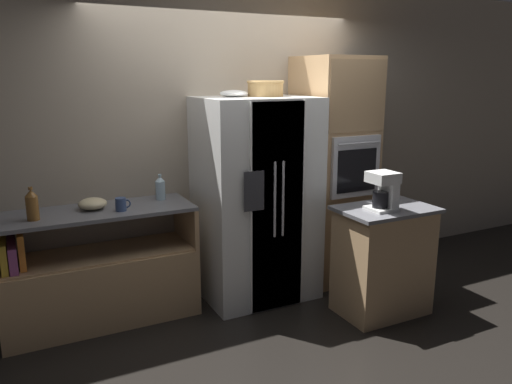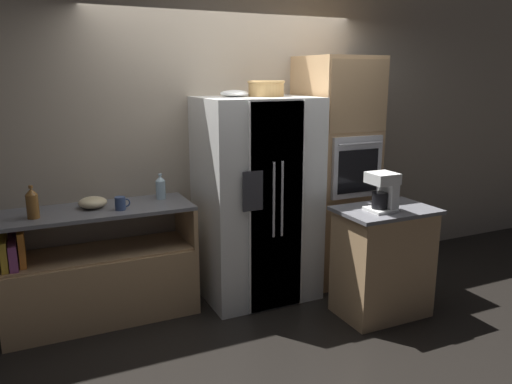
{
  "view_description": "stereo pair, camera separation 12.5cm",
  "coord_description": "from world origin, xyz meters",
  "px_view_note": "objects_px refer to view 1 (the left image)",
  "views": [
    {
      "loc": [
        -1.83,
        -3.81,
        1.96
      ],
      "look_at": [
        0.05,
        -0.08,
        0.98
      ],
      "focal_mm": 35.0,
      "sensor_mm": 36.0,
      "label": 1
    },
    {
      "loc": [
        -1.71,
        -3.86,
        1.96
      ],
      "look_at": [
        0.05,
        -0.08,
        0.98
      ],
      "focal_mm": 35.0,
      "sensor_mm": 36.0,
      "label": 2
    }
  ],
  "objects_px": {
    "wall_oven": "(333,170)",
    "wicker_basket": "(265,88)",
    "refrigerator": "(256,199)",
    "fruit_bowl": "(234,93)",
    "mixing_bowl": "(93,204)",
    "mug": "(121,204)",
    "bottle_tall": "(32,205)",
    "bottle_short": "(160,188)",
    "coffee_maker": "(384,189)"
  },
  "relations": [
    {
      "from": "bottle_tall",
      "to": "coffee_maker",
      "type": "height_order",
      "value": "coffee_maker"
    },
    {
      "from": "mixing_bowl",
      "to": "mug",
      "type": "bearing_deg",
      "value": -37.62
    },
    {
      "from": "wicker_basket",
      "to": "bottle_short",
      "type": "height_order",
      "value": "wicker_basket"
    },
    {
      "from": "refrigerator",
      "to": "mug",
      "type": "bearing_deg",
      "value": -179.86
    },
    {
      "from": "mug",
      "to": "wall_oven",
      "type": "bearing_deg",
      "value": 1.55
    },
    {
      "from": "wall_oven",
      "to": "mixing_bowl",
      "type": "bearing_deg",
      "value": 177.6
    },
    {
      "from": "bottle_short",
      "to": "mixing_bowl",
      "type": "relative_size",
      "value": 0.99
    },
    {
      "from": "fruit_bowl",
      "to": "mixing_bowl",
      "type": "distance_m",
      "value": 1.47
    },
    {
      "from": "wall_oven",
      "to": "wicker_basket",
      "type": "bearing_deg",
      "value": 179.3
    },
    {
      "from": "wall_oven",
      "to": "bottle_tall",
      "type": "distance_m",
      "value": 2.65
    },
    {
      "from": "wall_oven",
      "to": "bottle_tall",
      "type": "bearing_deg",
      "value": -179.47
    },
    {
      "from": "wicker_basket",
      "to": "coffee_maker",
      "type": "height_order",
      "value": "wicker_basket"
    },
    {
      "from": "wicker_basket",
      "to": "fruit_bowl",
      "type": "xyz_separation_m",
      "value": [
        -0.28,
        0.03,
        -0.04
      ]
    },
    {
      "from": "wall_oven",
      "to": "coffee_maker",
      "type": "distance_m",
      "value": 0.91
    },
    {
      "from": "refrigerator",
      "to": "fruit_bowl",
      "type": "bearing_deg",
      "value": 150.09
    },
    {
      "from": "refrigerator",
      "to": "fruit_bowl",
      "type": "distance_m",
      "value": 0.94
    },
    {
      "from": "wall_oven",
      "to": "bottle_short",
      "type": "distance_m",
      "value": 1.66
    },
    {
      "from": "mixing_bowl",
      "to": "coffee_maker",
      "type": "bearing_deg",
      "value": -25.6
    },
    {
      "from": "refrigerator",
      "to": "bottle_tall",
      "type": "relative_size",
      "value": 7.19
    },
    {
      "from": "wall_oven",
      "to": "wicker_basket",
      "type": "distance_m",
      "value": 1.07
    },
    {
      "from": "refrigerator",
      "to": "fruit_bowl",
      "type": "xyz_separation_m",
      "value": [
        -0.17,
        0.1,
        0.92
      ]
    },
    {
      "from": "mug",
      "to": "bottle_tall",
      "type": "bearing_deg",
      "value": 177.25
    },
    {
      "from": "refrigerator",
      "to": "wicker_basket",
      "type": "relative_size",
      "value": 5.5
    },
    {
      "from": "refrigerator",
      "to": "fruit_bowl",
      "type": "height_order",
      "value": "fruit_bowl"
    },
    {
      "from": "wall_oven",
      "to": "wicker_basket",
      "type": "xyz_separation_m",
      "value": [
        -0.73,
        0.01,
        0.78
      ]
    },
    {
      "from": "wall_oven",
      "to": "mixing_bowl",
      "type": "distance_m",
      "value": 2.22
    },
    {
      "from": "fruit_bowl",
      "to": "bottle_tall",
      "type": "height_order",
      "value": "fruit_bowl"
    },
    {
      "from": "wicker_basket",
      "to": "bottle_tall",
      "type": "distance_m",
      "value": 2.09
    },
    {
      "from": "refrigerator",
      "to": "bottle_short",
      "type": "height_order",
      "value": "refrigerator"
    },
    {
      "from": "wall_oven",
      "to": "wicker_basket",
      "type": "relative_size",
      "value": 6.58
    },
    {
      "from": "fruit_bowl",
      "to": "bottle_short",
      "type": "distance_m",
      "value": 1.01
    },
    {
      "from": "bottle_tall",
      "to": "coffee_maker",
      "type": "distance_m",
      "value": 2.66
    },
    {
      "from": "wall_oven",
      "to": "coffee_maker",
      "type": "height_order",
      "value": "wall_oven"
    },
    {
      "from": "bottle_short",
      "to": "coffee_maker",
      "type": "distance_m",
      "value": 1.85
    },
    {
      "from": "bottle_tall",
      "to": "wicker_basket",
      "type": "bearing_deg",
      "value": 1.0
    },
    {
      "from": "refrigerator",
      "to": "coffee_maker",
      "type": "bearing_deg",
      "value": -50.33
    },
    {
      "from": "refrigerator",
      "to": "wall_oven",
      "type": "height_order",
      "value": "wall_oven"
    },
    {
      "from": "refrigerator",
      "to": "bottle_short",
      "type": "bearing_deg",
      "value": 165.26
    },
    {
      "from": "refrigerator",
      "to": "bottle_short",
      "type": "xyz_separation_m",
      "value": [
        -0.8,
        0.21,
        0.14
      ]
    },
    {
      "from": "fruit_bowl",
      "to": "mixing_bowl",
      "type": "height_order",
      "value": "fruit_bowl"
    },
    {
      "from": "bottle_tall",
      "to": "refrigerator",
      "type": "bearing_deg",
      "value": -0.86
    },
    {
      "from": "coffee_maker",
      "to": "refrigerator",
      "type": "bearing_deg",
      "value": 129.67
    },
    {
      "from": "wicker_basket",
      "to": "mixing_bowl",
      "type": "xyz_separation_m",
      "value": [
        -1.49,
        0.08,
        -0.88
      ]
    },
    {
      "from": "wall_oven",
      "to": "mixing_bowl",
      "type": "relative_size",
      "value": 9.66
    },
    {
      "from": "bottle_tall",
      "to": "mug",
      "type": "bearing_deg",
      "value": -2.75
    },
    {
      "from": "fruit_bowl",
      "to": "wall_oven",
      "type": "bearing_deg",
      "value": -2.47
    },
    {
      "from": "refrigerator",
      "to": "mug",
      "type": "height_order",
      "value": "refrigerator"
    },
    {
      "from": "wall_oven",
      "to": "bottle_tall",
      "type": "height_order",
      "value": "wall_oven"
    },
    {
      "from": "wall_oven",
      "to": "coffee_maker",
      "type": "bearing_deg",
      "value": -98.94
    },
    {
      "from": "mug",
      "to": "fruit_bowl",
      "type": "bearing_deg",
      "value": 5.55
    }
  ]
}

